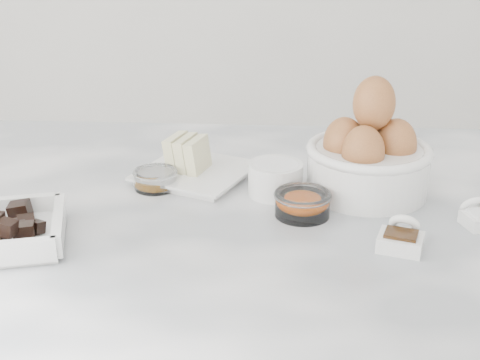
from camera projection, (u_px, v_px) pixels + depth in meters
The scene contains 8 objects.
marble_slab at pixel (224, 229), 0.90m from camera, with size 1.20×0.80×0.04m, color white.
butter_plate at pixel (194, 165), 1.01m from camera, with size 0.20×0.20×0.06m.
sugar_ramekin at pixel (275, 177), 0.95m from camera, with size 0.08×0.08×0.05m.
egg_bowl at pixel (369, 156), 0.95m from camera, with size 0.18×0.18×0.17m.
honey_bowl at pixel (155, 179), 0.98m from camera, with size 0.07×0.07×0.03m.
zest_bowl at pixel (302, 203), 0.89m from camera, with size 0.08×0.08×0.03m.
vanilla_spoon at pixel (401, 237), 0.81m from camera, with size 0.06×0.07×0.04m.
salt_spoon at pixel (480, 216), 0.87m from camera, with size 0.06×0.07×0.04m.
Camera 1 is at (0.07, -0.81, 1.33)m, focal length 50.00 mm.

